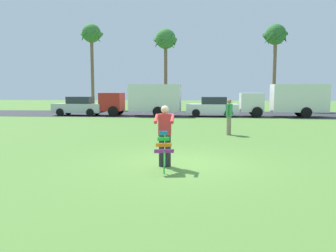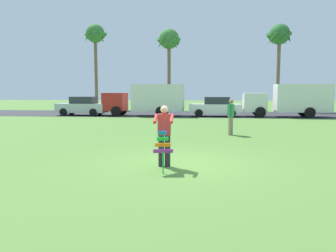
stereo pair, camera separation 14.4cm
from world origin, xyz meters
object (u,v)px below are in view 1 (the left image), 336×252
at_px(parked_truck_red_cab, 145,99).
at_px(parked_truck_white_box, 288,99).
at_px(palm_tree_left_near, 92,37).
at_px(palm_tree_right_near, 166,42).
at_px(parked_car_silver, 79,106).
at_px(palm_tree_centre_far, 276,38).
at_px(kite_held, 164,146).
at_px(person_walker_near, 229,116).
at_px(person_kite_flyer, 165,133).
at_px(parked_car_white, 212,107).

distance_m(parked_truck_red_cab, parked_truck_white_box, 11.58).
bearing_deg(palm_tree_left_near, palm_tree_right_near, -13.34).
height_order(parked_car_silver, palm_tree_centre_far, palm_tree_centre_far).
xyz_separation_m(kite_held, parked_truck_white_box, (8.08, 19.11, 0.71)).
relative_size(parked_car_silver, person_walker_near, 2.46).
bearing_deg(person_kite_flyer, parked_car_silver, 116.47).
height_order(parked_car_silver, palm_tree_right_near, palm_tree_right_near).
bearing_deg(person_walker_near, palm_tree_centre_far, 72.13).
distance_m(person_kite_flyer, palm_tree_centre_far, 28.97).
height_order(parked_car_silver, parked_truck_red_cab, parked_truck_red_cab).
bearing_deg(parked_truck_white_box, parked_car_silver, -179.99).
bearing_deg(kite_held, palm_tree_right_near, 95.44).
height_order(person_kite_flyer, person_walker_near, same).
height_order(parked_car_silver, person_walker_near, person_walker_near).
xyz_separation_m(palm_tree_right_near, person_walker_near, (4.96, -19.45, -6.20)).
relative_size(person_kite_flyer, parked_car_silver, 0.41).
bearing_deg(kite_held, palm_tree_centre_far, 72.30).
xyz_separation_m(parked_truck_white_box, palm_tree_centre_far, (0.69, 8.37, 6.04)).
bearing_deg(palm_tree_left_near, person_walker_near, -57.71).
xyz_separation_m(person_kite_flyer, kite_held, (0.04, -0.65, -0.25)).
bearing_deg(palm_tree_left_near, parked_truck_white_box, -27.51).
relative_size(parked_car_white, palm_tree_right_near, 0.49).
relative_size(parked_car_silver, palm_tree_right_near, 0.50).
relative_size(kite_held, palm_tree_left_near, 0.11).
bearing_deg(palm_tree_centre_far, person_walker_near, -107.87).
bearing_deg(kite_held, parked_car_white, 83.90).
height_order(person_kite_flyer, kite_held, person_kite_flyer).
xyz_separation_m(person_kite_flyer, person_walker_near, (2.41, 7.00, -0.02)).
bearing_deg(person_walker_near, kite_held, -107.25).
xyz_separation_m(parked_car_silver, parked_truck_red_cab, (5.72, 0.00, 0.64)).
height_order(person_kite_flyer, palm_tree_left_near, palm_tree_left_near).
xyz_separation_m(parked_car_silver, parked_truck_white_box, (17.30, 0.00, 0.64)).
bearing_deg(palm_tree_left_near, palm_tree_centre_far, -4.81).
height_order(person_kite_flyer, parked_truck_red_cab, parked_truck_red_cab).
bearing_deg(palm_tree_right_near, person_kite_flyer, -84.51).
bearing_deg(parked_car_white, palm_tree_right_near, 120.02).
relative_size(parked_car_white, palm_tree_centre_far, 0.47).
height_order(kite_held, parked_car_silver, parked_car_silver).
relative_size(parked_truck_white_box, palm_tree_left_near, 0.70).
relative_size(kite_held, parked_truck_white_box, 0.16).
bearing_deg(palm_tree_centre_far, parked_car_white, -128.78).
xyz_separation_m(person_kite_flyer, parked_car_white, (2.08, 18.45, -0.18)).
bearing_deg(palm_tree_right_near, parked_car_silver, -129.69).
distance_m(parked_truck_white_box, palm_tree_right_near, 14.51).
relative_size(parked_car_silver, palm_tree_left_near, 0.44).
relative_size(person_kite_flyer, palm_tree_right_near, 0.20).
xyz_separation_m(parked_truck_white_box, palm_tree_right_near, (-10.66, 8.00, 5.73)).
relative_size(kite_held, palm_tree_centre_far, 0.12).
height_order(palm_tree_left_near, palm_tree_centre_far, palm_tree_left_near).
xyz_separation_m(parked_car_white, person_walker_near, (0.33, -11.45, 0.16)).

